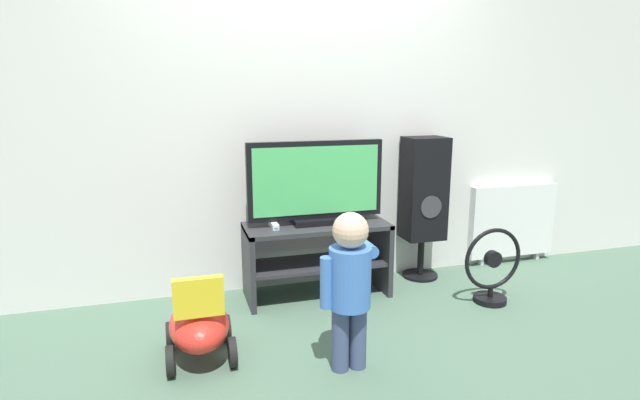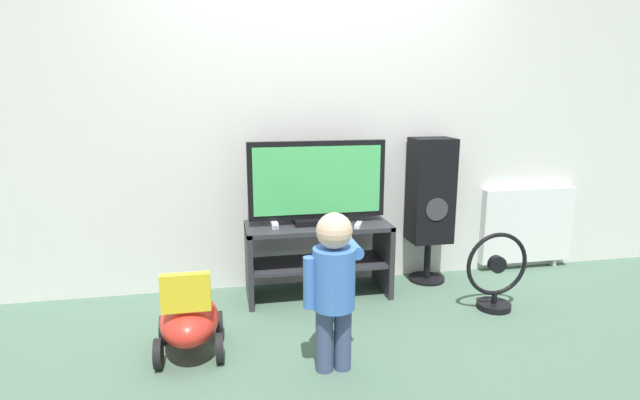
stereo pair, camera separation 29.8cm
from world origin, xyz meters
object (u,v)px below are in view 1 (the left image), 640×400
child (350,278)px  radiator (512,221)px  speaker_tower (424,192)px  remote_secondary (344,226)px  remote_primary (358,224)px  floor_fan (492,269)px  television (316,183)px  game_console (274,225)px  ride_on_toy (199,325)px

child → radiator: 2.25m
speaker_tower → radiator: size_ratio=1.39×
remote_secondary → remote_primary: bearing=17.3°
radiator → remote_secondary: bearing=-167.2°
floor_fan → radiator: 0.97m
remote_primary → child: 0.93m
child → speaker_tower: (0.99, 1.09, 0.19)m
television → radiator: size_ratio=1.21×
game_console → floor_fan: 1.53m
television → floor_fan: bearing=-23.4°
television → ride_on_toy: (-0.86, -0.68, -0.62)m
remote_secondary → floor_fan: size_ratio=0.24×
television → ride_on_toy: 1.26m
remote_primary → radiator: bearing=12.5°
speaker_tower → floor_fan: (0.24, -0.58, -0.45)m
speaker_tower → radiator: speaker_tower is taller
game_console → floor_fan: (1.43, -0.46, -0.31)m
television → speaker_tower: (0.89, 0.10, -0.13)m
television → child: bearing=-96.1°
remote_secondary → speaker_tower: 0.80m
television → child: 1.05m
remote_primary → remote_secondary: 0.12m
television → game_console: 0.41m
television → floor_fan: (1.12, -0.49, -0.58)m
remote_primary → remote_secondary: size_ratio=1.03×
remote_secondary → speaker_tower: (0.74, 0.27, 0.15)m
remote_secondary → radiator: 1.70m
remote_primary → child: (-0.37, -0.86, -0.04)m
game_console → child: (0.20, -0.97, -0.05)m
remote_secondary → speaker_tower: size_ratio=0.12×
game_console → television: bearing=4.7°
game_console → remote_primary: size_ratio=1.26×
remote_primary → ride_on_toy: remote_primary is taller
ride_on_toy → child: bearing=-22.8°
remote_primary → ride_on_toy: 1.29m
remote_secondary → radiator: (1.65, 0.37, -0.18)m
speaker_tower → floor_fan: size_ratio=2.07×
speaker_tower → floor_fan: 0.77m
ride_on_toy → radiator: (2.65, 0.88, 0.17)m
child → floor_fan: size_ratio=1.60×
game_console → remote_secondary: (0.45, -0.15, -0.01)m
floor_fan → ride_on_toy: (-1.98, -0.20, -0.04)m
radiator → floor_fan: bearing=-134.3°
remote_secondary → child: size_ratio=0.15×
game_console → child: child is taller
ride_on_toy → remote_primary: bearing=25.9°
television → child: television is taller
speaker_tower → remote_secondary: bearing=-159.9°
speaker_tower → radiator: (0.90, 0.10, -0.32)m
speaker_tower → ride_on_toy: size_ratio=2.14×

